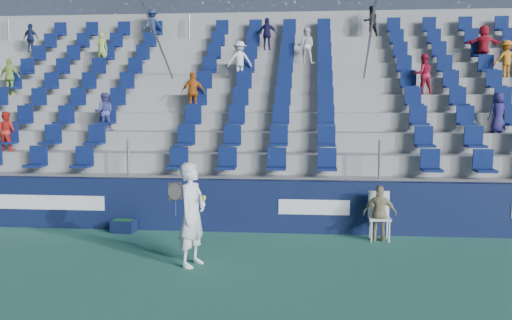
# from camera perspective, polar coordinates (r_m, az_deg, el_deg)

# --- Properties ---
(ground) EXTENTS (70.00, 70.00, 0.00)m
(ground) POSITION_cam_1_polar(r_m,az_deg,el_deg) (10.32, -2.70, -11.00)
(ground) COLOR #31745B
(ground) RESTS_ON ground
(sponsor_wall) EXTENTS (24.00, 0.32, 1.20)m
(sponsor_wall) POSITION_cam_1_polar(r_m,az_deg,el_deg) (13.22, -0.70, -4.59)
(sponsor_wall) COLOR #10193D
(sponsor_wall) RESTS_ON ground
(grandstand) EXTENTS (24.00, 8.17, 6.63)m
(grandstand) POSITION_cam_1_polar(r_m,az_deg,el_deg) (18.09, 1.09, 3.11)
(grandstand) COLOR gray
(grandstand) RESTS_ON ground
(tennis_player) EXTENTS (0.72, 0.80, 1.90)m
(tennis_player) POSITION_cam_1_polar(r_m,az_deg,el_deg) (10.47, -6.41, -5.43)
(tennis_player) COLOR silver
(tennis_player) RESTS_ON ground
(line_judge_chair) EXTENTS (0.46, 0.47, 1.05)m
(line_judge_chair) POSITION_cam_1_polar(r_m,az_deg,el_deg) (12.74, 12.21, -5.13)
(line_judge_chair) COLOR white
(line_judge_chair) RESTS_ON ground
(line_judge) EXTENTS (0.73, 0.36, 1.21)m
(line_judge) POSITION_cam_1_polar(r_m,az_deg,el_deg) (12.59, 12.29, -5.23)
(line_judge) COLOR tan
(line_judge) RESTS_ON ground
(ball_bin) EXTENTS (0.55, 0.39, 0.30)m
(ball_bin) POSITION_cam_1_polar(r_m,az_deg,el_deg) (13.55, -13.12, -6.38)
(ball_bin) COLOR #0F1939
(ball_bin) RESTS_ON ground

